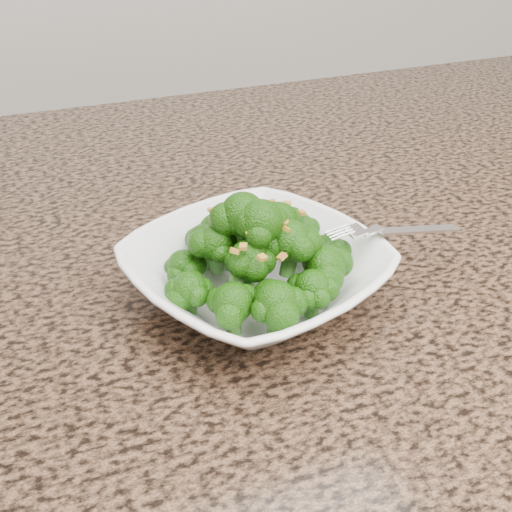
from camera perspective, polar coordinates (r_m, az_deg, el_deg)
name	(u,v)px	position (r m, az deg, el deg)	size (l,w,h in m)	color
cabinet	(249,501)	(1.04, -0.61, -20.99)	(1.55, 0.95, 0.87)	#392417
granite_counter	(247,251)	(0.73, -0.81, 0.46)	(1.64, 1.04, 0.03)	brown
bowl	(256,275)	(0.62, 0.00, -1.68)	(0.23, 0.23, 0.06)	white
broccoli_pile	(256,216)	(0.58, 0.00, 3.57)	(0.21, 0.21, 0.07)	#1B5109
garlic_topping	(256,177)	(0.56, 0.00, 7.01)	(0.12, 0.12, 0.01)	#B4852B
fork	(375,230)	(0.63, 10.54, 2.25)	(0.17, 0.03, 0.01)	silver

